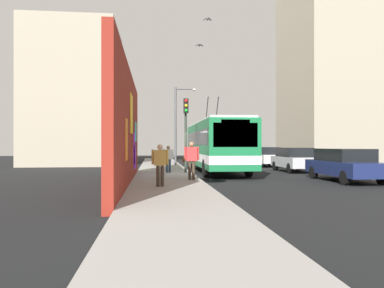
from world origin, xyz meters
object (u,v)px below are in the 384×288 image
parked_car_navy (344,164)px  pedestrian_midblock (168,157)px  street_lamp (178,120)px  parked_car_champagne (248,154)px  city_bus (216,144)px  parked_car_silver (294,159)px  traffic_light (186,123)px  pedestrian_at_curb (191,157)px  pedestrian_near_wall (160,162)px  parked_car_white (266,156)px

parked_car_navy → pedestrian_midblock: size_ratio=3.05×
pedestrian_midblock → street_lamp: (8.03, -1.11, 2.71)m
parked_car_champagne → city_bus: bearing=155.9°
city_bus → parked_car_navy: size_ratio=2.36×
parked_car_silver → street_lamp: size_ratio=0.66×
parked_car_champagne → traffic_light: size_ratio=0.97×
pedestrian_at_curb → street_lamp: street_lamp is taller
pedestrian_near_wall → traffic_light: traffic_light is taller
pedestrian_midblock → city_bus: bearing=-57.6°
parked_car_navy → parked_car_white: 12.30m
city_bus → street_lamp: bearing=18.8°
parked_car_champagne → parked_car_silver: bearing=180.0°
city_bus → parked_car_silver: (-0.15, -5.20, -0.97)m
parked_car_silver → pedestrian_near_wall: bearing=134.7°
street_lamp → parked_car_white: bearing=-91.4°
parked_car_silver → pedestrian_at_curb: (-6.32, 7.47, 0.36)m
traffic_light → parked_car_silver: bearing=-74.7°
traffic_light → street_lamp: street_lamp is taller
city_bus → pedestrian_midblock: (-2.00, 3.16, -0.74)m
parked_car_silver → parked_car_white: same height
parked_car_silver → parked_car_champagne: 11.79m
pedestrian_midblock → traffic_light: traffic_light is taller
parked_car_silver → pedestrian_midblock: bearing=102.5°
parked_car_champagne → pedestrian_near_wall: 22.51m
pedestrian_at_curb → traffic_light: bearing=-1.6°
parked_car_champagne → traffic_light: 15.79m
pedestrian_midblock → parked_car_navy: bearing=-118.0°
parked_car_white → pedestrian_midblock: pedestrian_midblock is taller
city_bus → parked_car_champagne: size_ratio=2.69×
parked_car_navy → traffic_light: traffic_light is taller
parked_car_navy → pedestrian_midblock: 9.47m
city_bus → parked_car_navy: city_bus is taller
pedestrian_near_wall → traffic_light: (6.85, -1.61, 1.94)m
parked_car_silver → parked_car_white: (6.01, -0.00, -0.00)m
parked_car_white → pedestrian_at_curb: 14.42m
parked_car_silver → pedestrian_at_curb: bearing=130.2°
pedestrian_at_curb → pedestrian_near_wall: bearing=149.6°
city_bus → parked_car_navy: 8.34m
parked_car_champagne → traffic_light: traffic_light is taller
street_lamp → traffic_light: bearing=179.3°
parked_car_navy → pedestrian_at_curb: bearing=90.2°
city_bus → street_lamp: street_lamp is taller
parked_car_navy → parked_car_champagne: bearing=0.0°
city_bus → pedestrian_midblock: size_ratio=7.20×
pedestrian_near_wall → traffic_light: size_ratio=0.38×
city_bus → parked_car_silver: city_bus is taller
street_lamp → pedestrian_near_wall: bearing=173.5°
city_bus → street_lamp: 6.67m
city_bus → traffic_light: bearing=135.1°
parked_car_white → pedestrian_midblock: (-7.86, 8.36, 0.23)m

